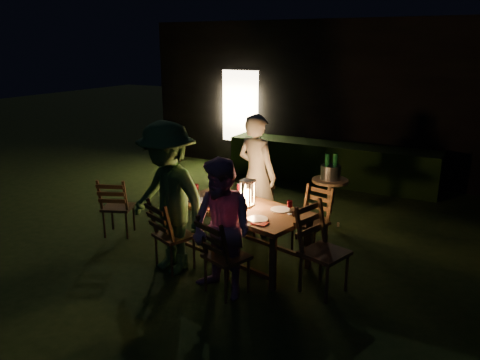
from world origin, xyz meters
The scene contains 29 objects.
garden_envelope centered at (-0.01, 6.15, 1.58)m, with size 40.00×40.00×3.20m.
dining_table centered at (-0.41, -0.22, 0.66)m, with size 1.91×1.27×0.73m.
chair_near_left centered at (-1.04, -0.86, 0.29)m, with size 0.56×0.58×0.96m.
chair_near_right centered at (-0.16, -1.08, 0.29)m, with size 0.56×0.58×0.97m.
chair_far_left centered at (-0.66, 0.63, 0.28)m, with size 0.53×0.55×0.94m.
chair_far_right centered at (0.31, 0.39, 0.28)m, with size 0.49×0.52×0.93m.
chair_end centered at (0.78, -0.52, 0.32)m, with size 0.62×0.59×1.04m.
chair_spare centered at (-2.39, -0.36, 0.28)m, with size 0.55×0.57×0.93m.
person_house_side centered at (-0.65, 0.68, 0.89)m, with size 0.65×0.43×1.79m, color beige.
person_opp_right centered at (-0.17, -1.13, 0.79)m, with size 0.76×0.60×1.57m, color #B17AA7.
person_opp_left centered at (-1.05, -0.91, 0.94)m, with size 1.21×0.70×1.88m, color #356130.
lantern centered at (-0.35, -0.19, 0.89)m, with size 0.16×0.16×0.35m.
plate_far_left centered at (-0.89, 0.12, 0.74)m, with size 0.25×0.25×0.01m, color white.
plate_near_left centered at (-1.00, -0.30, 0.74)m, with size 0.25×0.25×0.01m, color white.
plate_far_right centered at (0.08, -0.12, 0.74)m, with size 0.25×0.25×0.01m, color white.
plate_near_right centered at (-0.03, -0.55, 0.74)m, with size 0.25×0.25×0.01m, color white.
wineglass_a centered at (-0.63, 0.12, 0.82)m, with size 0.06×0.06×0.18m, color #59070F, non-canonical shape.
wineglass_b centered at (-1.14, -0.17, 0.82)m, with size 0.06×0.06×0.18m, color #59070F, non-canonical shape.
wineglass_c centered at (-0.19, -0.57, 0.82)m, with size 0.06×0.06×0.18m, color #59070F, non-canonical shape.
wineglass_d centered at (0.23, -0.20, 0.82)m, with size 0.06×0.06×0.18m, color #59070F, non-canonical shape.
wineglass_e centered at (-0.58, -0.49, 0.82)m, with size 0.06×0.06×0.18m, color silver, non-canonical shape.
bottle_table centered at (-0.65, -0.16, 0.87)m, with size 0.07×0.07×0.28m, color #0F471E.
napkin_left centered at (-0.63, -0.50, 0.74)m, with size 0.18×0.14×0.01m, color red.
napkin_right centered at (0.05, -0.65, 0.74)m, with size 0.18×0.14×0.01m, color red.
phone centered at (-1.09, -0.37, 0.73)m, with size 0.14×0.07×0.01m, color black.
side_table centered at (0.21, 1.48, 0.65)m, with size 0.55×0.55×0.74m.
ice_bucket centered at (0.21, 1.48, 0.85)m, with size 0.30×0.30×0.22m, color #A5A8AD.
bottle_bucket_a centered at (0.16, 1.44, 0.90)m, with size 0.07×0.07×0.32m, color #0F471E.
bottle_bucket_b centered at (0.26, 1.52, 0.90)m, with size 0.07×0.07×0.32m, color #0F471E.
Camera 1 is at (2.23, -5.19, 2.73)m, focal length 35.00 mm.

